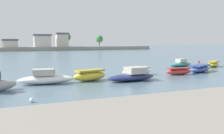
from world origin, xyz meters
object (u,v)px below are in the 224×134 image
Objects in this scene: moored_boat_3 at (90,75)px; mooring_buoy_3 at (81,102)px; moored_boat_2 at (46,78)px; moored_boat_6 at (179,71)px; mooring_buoy_2 at (32,100)px; moored_boat_4 at (132,76)px; moored_boat_9 at (213,64)px; moored_boat_8 at (181,64)px; mooring_buoy_0 at (199,61)px; moored_boat_5 at (137,71)px; moored_boat_7 at (200,69)px.

mooring_buoy_3 is at bearing -124.18° from moored_boat_3.
moored_boat_2 is at bearing 97.78° from mooring_buoy_3.
moored_boat_6 reaches higher than mooring_buoy_3.
mooring_buoy_2 is 1.14× the size of mooring_buoy_3.
moored_boat_4 is at bearing 27.34° from mooring_buoy_2.
moored_boat_9 is at bearing 28.73° from mooring_buoy_3.
mooring_buoy_0 is (8.15, 4.80, -0.24)m from moored_boat_8.
moored_boat_8 is at bearing 28.67° from moored_boat_4.
mooring_buoy_2 is at bearing 151.59° from mooring_buoy_3.
moored_boat_9 is at bearing -34.79° from moored_boat_8.
mooring_buoy_3 is (-3.32, -8.61, -0.42)m from moored_boat_3.
moored_boat_9 is (22.57, 5.58, -0.12)m from moored_boat_3.
moored_boat_2 reaches higher than moored_boat_9.
moored_boat_8 is 16.80× the size of mooring_buoy_2.
mooring_buoy_0 is (30.33, 12.56, -0.32)m from moored_boat_2.
moored_boat_5 reaches higher than moored_boat_6.
moored_boat_4 is 1.46× the size of moored_boat_5.
moored_boat_8 is (11.19, 5.82, -0.02)m from moored_boat_5.
moored_boat_6 is at bearing 5.75° from moored_boat_2.
moored_boat_6 is at bearing -19.42° from moored_boat_5.
mooring_buoy_0 is 1.41× the size of mooring_buoy_2.
moored_boat_5 is 5.28m from moored_boat_6.
moored_boat_2 is 20.34m from moored_boat_7.
mooring_buoy_0 is at bearing 27.00° from moored_boat_2.
moored_boat_7 is at bearing 8.44° from moored_boat_2.
moored_boat_2 is 23.50m from moored_boat_8.
mooring_buoy_3 is at bearing -135.26° from moored_boat_5.
moored_boat_2 reaches higher than moored_boat_3.
moored_boat_6 is 0.91× the size of moored_boat_9.
moored_boat_3 reaches higher than moored_boat_6.
mooring_buoy_3 is at bearing -154.57° from moored_boat_8.
moored_boat_5 is at bearing 2.32° from moored_boat_3.
mooring_buoy_2 is (-17.84, -7.20, -0.25)m from moored_boat_6.
moored_boat_6 is 0.70× the size of moored_boat_8.
moored_boat_2 reaches higher than mooring_buoy_2.
moored_boat_7 is 15.02m from mooring_buoy_0.
moored_boat_6 is (16.02, 0.35, -0.14)m from moored_boat_2.
moored_boat_9 is (18.42, 7.19, -0.07)m from moored_boat_4.
mooring_buoy_2 is at bearing -147.38° from moored_boat_5.
moored_boat_7 reaches higher than mooring_buoy_3.
moored_boat_5 is at bearing 165.31° from moored_boat_6.
mooring_buoy_2 is (-12.81, -8.79, -0.32)m from moored_boat_5.
moored_boat_3 reaches higher than moored_boat_5.
mooring_buoy_2 reaches higher than mooring_buoy_3.
moored_boat_5 is at bearing 34.47° from mooring_buoy_2.
mooring_buoy_3 is at bearing -77.71° from moored_boat_2.
moored_boat_9 is 14.78× the size of mooring_buoy_3.
moored_boat_2 is 8.55m from mooring_buoy_3.
moored_boat_3 reaches higher than moored_boat_7.
moored_boat_5 is at bearing -164.74° from moored_boat_8.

